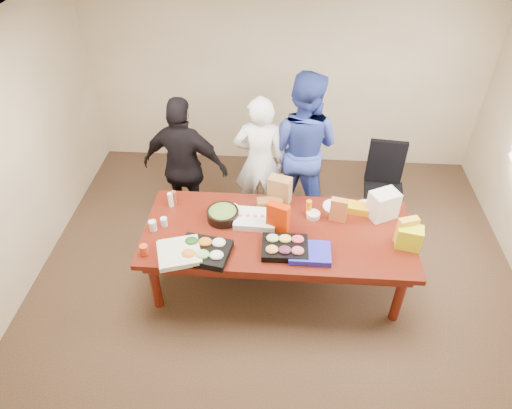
# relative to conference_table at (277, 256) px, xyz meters

# --- Properties ---
(floor) EXTENTS (5.50, 5.00, 0.02)m
(floor) POSITION_rel_conference_table_xyz_m (0.00, 0.00, -0.39)
(floor) COLOR #47301E
(floor) RESTS_ON ground
(ceiling) EXTENTS (5.50, 5.00, 0.02)m
(ceiling) POSITION_rel_conference_table_xyz_m (0.00, 0.00, 2.33)
(ceiling) COLOR white
(ceiling) RESTS_ON wall_back
(wall_back) EXTENTS (5.50, 0.04, 2.70)m
(wall_back) POSITION_rel_conference_table_xyz_m (0.00, 2.50, 0.98)
(wall_back) COLOR beige
(wall_back) RESTS_ON floor
(wall_left) EXTENTS (0.04, 5.00, 2.70)m
(wall_left) POSITION_rel_conference_table_xyz_m (-2.75, 0.00, 0.98)
(wall_left) COLOR beige
(wall_left) RESTS_ON floor
(conference_table) EXTENTS (2.80, 1.20, 0.75)m
(conference_table) POSITION_rel_conference_table_xyz_m (0.00, 0.00, 0.00)
(conference_table) COLOR #4C1C0F
(conference_table) RESTS_ON floor
(office_chair) EXTENTS (0.60, 0.60, 1.06)m
(office_chair) POSITION_rel_conference_table_xyz_m (1.28, 1.06, 0.16)
(office_chair) COLOR black
(office_chair) RESTS_ON floor
(person_center) EXTENTS (0.64, 0.43, 1.73)m
(person_center) POSITION_rel_conference_table_xyz_m (-0.26, 1.09, 0.49)
(person_center) COLOR white
(person_center) RESTS_ON floor
(person_right) EXTENTS (1.14, 1.02, 1.96)m
(person_right) POSITION_rel_conference_table_xyz_m (0.24, 1.27, 0.60)
(person_right) COLOR #2D40A0
(person_right) RESTS_ON floor
(person_left) EXTENTS (1.09, 0.60, 1.77)m
(person_left) POSITION_rel_conference_table_xyz_m (-1.14, 0.89, 0.51)
(person_left) COLOR black
(person_left) RESTS_ON floor
(veggie_tray) EXTENTS (0.55, 0.47, 0.08)m
(veggie_tray) POSITION_rel_conference_table_xyz_m (-0.71, -0.39, 0.41)
(veggie_tray) COLOR black
(veggie_tray) RESTS_ON conference_table
(fruit_tray) EXTENTS (0.46, 0.36, 0.07)m
(fruit_tray) POSITION_rel_conference_table_xyz_m (0.08, -0.28, 0.41)
(fruit_tray) COLOR black
(fruit_tray) RESTS_ON conference_table
(sheet_cake) EXTENTS (0.45, 0.34, 0.08)m
(sheet_cake) POSITION_rel_conference_table_xyz_m (-0.25, 0.12, 0.41)
(sheet_cake) COLOR white
(sheet_cake) RESTS_ON conference_table
(salad_bowl) EXTENTS (0.38, 0.38, 0.11)m
(salad_bowl) POSITION_rel_conference_table_xyz_m (-0.60, 0.15, 0.43)
(salad_bowl) COLOR black
(salad_bowl) RESTS_ON conference_table
(chip_bag_blue) EXTENTS (0.41, 0.31, 0.06)m
(chip_bag_blue) POSITION_rel_conference_table_xyz_m (0.32, -0.33, 0.41)
(chip_bag_blue) COLOR #2523C5
(chip_bag_blue) RESTS_ON conference_table
(chip_bag_red) EXTENTS (0.25, 0.18, 0.34)m
(chip_bag_red) POSITION_rel_conference_table_xyz_m (-0.00, 0.01, 0.54)
(chip_bag_red) COLOR #BA2601
(chip_bag_red) RESTS_ON conference_table
(chip_bag_yellow) EXTENTS (0.22, 0.14, 0.30)m
(chip_bag_yellow) POSITION_rel_conference_table_xyz_m (1.28, -0.07, 0.53)
(chip_bag_yellow) COLOR yellow
(chip_bag_yellow) RESTS_ON conference_table
(chip_bag_orange) EXTENTS (0.19, 0.12, 0.27)m
(chip_bag_orange) POSITION_rel_conference_table_xyz_m (0.63, 0.22, 0.51)
(chip_bag_orange) COLOR #C87035
(chip_bag_orange) RESTS_ON conference_table
(mayo_jar) EXTENTS (0.09, 0.09, 0.12)m
(mayo_jar) POSITION_rel_conference_table_xyz_m (-0.08, 0.28, 0.44)
(mayo_jar) COLOR white
(mayo_jar) RESTS_ON conference_table
(mustard_bottle) EXTENTS (0.07, 0.07, 0.17)m
(mustard_bottle) POSITION_rel_conference_table_xyz_m (0.32, 0.30, 0.46)
(mustard_bottle) COLOR orange
(mustard_bottle) RESTS_ON conference_table
(dressing_bottle) EXTENTS (0.06, 0.06, 0.18)m
(dressing_bottle) POSITION_rel_conference_table_xyz_m (-1.16, 0.36, 0.46)
(dressing_bottle) COLOR brown
(dressing_bottle) RESTS_ON conference_table
(ranch_bottle) EXTENTS (0.07, 0.07, 0.17)m
(ranch_bottle) POSITION_rel_conference_table_xyz_m (-1.20, 0.33, 0.46)
(ranch_bottle) COLOR white
(ranch_bottle) RESTS_ON conference_table
(banana_bunch) EXTENTS (0.29, 0.20, 0.09)m
(banana_bunch) POSITION_rel_conference_table_xyz_m (0.85, 0.37, 0.42)
(banana_bunch) COLOR yellow
(banana_bunch) RESTS_ON conference_table
(bread_loaf) EXTENTS (0.30, 0.17, 0.11)m
(bread_loaf) POSITION_rel_conference_table_xyz_m (-0.10, 0.37, 0.43)
(bread_loaf) COLOR brown
(bread_loaf) RESTS_ON conference_table
(kraft_bag) EXTENTS (0.28, 0.21, 0.32)m
(kraft_bag) POSITION_rel_conference_table_xyz_m (-0.00, 0.49, 0.54)
(kraft_bag) COLOR olive
(kraft_bag) RESTS_ON conference_table
(red_cup) EXTENTS (0.09, 0.09, 0.11)m
(red_cup) POSITION_rel_conference_table_xyz_m (-1.30, -0.43, 0.43)
(red_cup) COLOR red
(red_cup) RESTS_ON conference_table
(clear_cup_a) EXTENTS (0.08, 0.08, 0.11)m
(clear_cup_a) POSITION_rel_conference_table_xyz_m (-1.30, -0.07, 0.43)
(clear_cup_a) COLOR silver
(clear_cup_a) RESTS_ON conference_table
(clear_cup_b) EXTENTS (0.08, 0.08, 0.10)m
(clear_cup_b) POSITION_rel_conference_table_xyz_m (-1.20, 0.00, 0.42)
(clear_cup_b) COLOR white
(clear_cup_b) RESTS_ON conference_table
(pizza_box_lower) EXTENTS (0.50, 0.50, 0.05)m
(pizza_box_lower) POSITION_rel_conference_table_xyz_m (-0.97, -0.42, 0.40)
(pizza_box_lower) COLOR white
(pizza_box_lower) RESTS_ON conference_table
(pizza_box_upper) EXTENTS (0.49, 0.49, 0.05)m
(pizza_box_upper) POSITION_rel_conference_table_xyz_m (-0.94, -0.45, 0.44)
(pizza_box_upper) COLOR beige
(pizza_box_upper) RESTS_ON pizza_box_lower
(plate_a) EXTENTS (0.27, 0.27, 0.01)m
(plate_a) POSITION_rel_conference_table_xyz_m (0.61, 0.44, 0.38)
(plate_a) COLOR white
(plate_a) RESTS_ON conference_table
(plate_b) EXTENTS (0.24, 0.24, 0.01)m
(plate_b) POSITION_rel_conference_table_xyz_m (0.96, 0.46, 0.38)
(plate_b) COLOR white
(plate_b) RESTS_ON conference_table
(dip_bowl_a) EXTENTS (0.18, 0.18, 0.06)m
(dip_bowl_a) POSITION_rel_conference_table_xyz_m (0.37, 0.24, 0.40)
(dip_bowl_a) COLOR silver
(dip_bowl_a) RESTS_ON conference_table
(dip_bowl_b) EXTENTS (0.17, 0.17, 0.06)m
(dip_bowl_b) POSITION_rel_conference_table_xyz_m (-0.51, 0.27, 0.41)
(dip_bowl_b) COLOR silver
(dip_bowl_b) RESTS_ON conference_table
(grocery_bag_white) EXTENTS (0.35, 0.32, 0.31)m
(grocery_bag_white) POSITION_rel_conference_table_xyz_m (1.10, 0.32, 0.53)
(grocery_bag_white) COLOR white
(grocery_bag_white) RESTS_ON conference_table
(grocery_bag_yellow) EXTENTS (0.27, 0.21, 0.24)m
(grocery_bag_yellow) POSITION_rel_conference_table_xyz_m (1.30, -0.14, 0.50)
(grocery_bag_yellow) COLOR yellow
(grocery_bag_yellow) RESTS_ON conference_table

